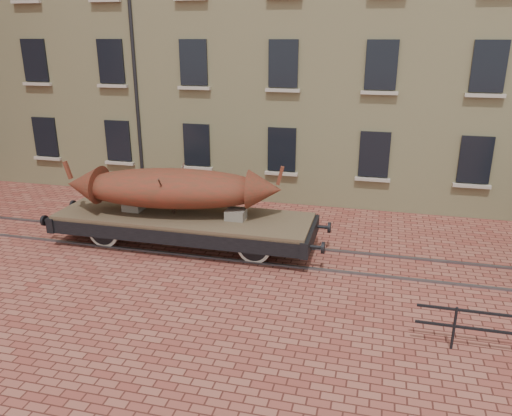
# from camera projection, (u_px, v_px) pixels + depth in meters

# --- Properties ---
(ground) EXTENTS (90.00, 90.00, 0.00)m
(ground) POSITION_uv_depth(u_px,v_px,m) (330.00, 261.00, 14.91)
(ground) COLOR brown
(warehouse_cream) EXTENTS (40.00, 10.19, 14.00)m
(warehouse_cream) POSITION_uv_depth(u_px,v_px,m) (435.00, 20.00, 21.08)
(warehouse_cream) COLOR #D4C686
(warehouse_cream) RESTS_ON ground
(rail_track) EXTENTS (30.00, 1.52, 0.06)m
(rail_track) POSITION_uv_depth(u_px,v_px,m) (330.00, 260.00, 14.90)
(rail_track) COLOR #59595E
(rail_track) RESTS_ON ground
(flatcar_wagon) EXTENTS (9.05, 2.45, 1.37)m
(flatcar_wagon) POSITION_uv_depth(u_px,v_px,m) (184.00, 221.00, 15.69)
(flatcar_wagon) COLOR #4C3725
(flatcar_wagon) RESTS_ON ground
(iron_boat) EXTENTS (6.84, 2.73, 1.63)m
(iron_boat) POSITION_uv_depth(u_px,v_px,m) (173.00, 188.00, 15.42)
(iron_boat) COLOR maroon
(iron_boat) RESTS_ON flatcar_wagon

